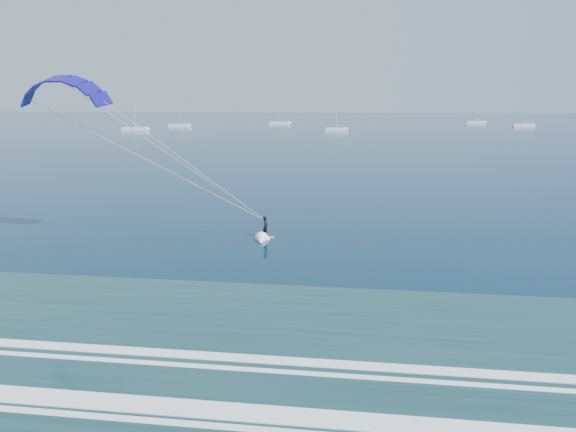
% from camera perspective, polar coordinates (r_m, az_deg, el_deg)
% --- Properties ---
extents(kitesurfer_rig, '(20.15, 6.38, 14.25)m').
position_cam_1_polar(kitesurfer_rig, '(41.68, -13.56, 6.98)').
color(kitesurfer_rig, orange).
rests_on(kitesurfer_rig, ground).
extents(sailboat_0, '(9.93, 2.40, 13.34)m').
position_cam_1_polar(sailboat_0, '(200.47, -16.60, 9.27)').
color(sailboat_0, white).
rests_on(sailboat_0, ground).
extents(sailboat_1, '(9.03, 2.40, 12.35)m').
position_cam_1_polar(sailboat_1, '(222.86, -11.94, 9.83)').
color(sailboat_1, white).
rests_on(sailboat_1, ground).
extents(sailboat_2, '(9.57, 2.40, 12.79)m').
position_cam_1_polar(sailboat_2, '(242.51, -0.91, 10.32)').
color(sailboat_2, white).
rests_on(sailboat_2, ground).
extents(sailboat_3, '(7.85, 2.40, 11.01)m').
position_cam_1_polar(sailboat_3, '(190.97, 5.39, 9.58)').
color(sailboat_3, white).
rests_on(sailboat_3, ground).
extents(sailboat_4, '(8.85, 2.40, 12.02)m').
position_cam_1_polar(sailboat_4, '(264.84, 20.15, 9.77)').
color(sailboat_4, white).
rests_on(sailboat_4, ground).
extents(sailboat_5, '(8.57, 2.40, 11.72)m').
position_cam_1_polar(sailboat_5, '(242.61, 24.70, 9.17)').
color(sailboat_5, white).
rests_on(sailboat_5, ground).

